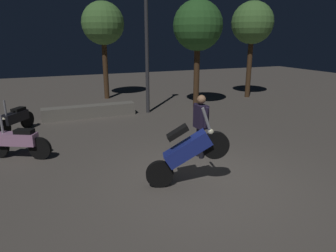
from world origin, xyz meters
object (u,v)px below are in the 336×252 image
object	(u,v)px
person_rider_beside	(201,121)
streetlamp_near	(146,23)
motorcycle_blue_foreground	(187,152)
motorcycle_pink_parked_left	(18,142)
motorcycle_black_parked_right	(15,119)

from	to	relation	value
person_rider_beside	streetlamp_near	size ratio (longest dim) A/B	0.29
motorcycle_blue_foreground	person_rider_beside	size ratio (longest dim) A/B	1.03
motorcycle_pink_parked_left	streetlamp_near	world-z (taller)	streetlamp_near
motorcycle_blue_foreground	streetlamp_near	size ratio (longest dim) A/B	0.30
streetlamp_near	person_rider_beside	bearing A→B (deg)	-93.83
motorcycle_blue_foreground	motorcycle_pink_parked_left	distance (m)	4.34
motorcycle_blue_foreground	motorcycle_pink_parked_left	size ratio (longest dim) A/B	1.08
motorcycle_pink_parked_left	streetlamp_near	bearing A→B (deg)	-115.85
motorcycle_blue_foreground	streetlamp_near	distance (m)	6.92
person_rider_beside	motorcycle_blue_foreground	bearing A→B (deg)	50.80
motorcycle_black_parked_right	person_rider_beside	distance (m)	5.97
streetlamp_near	motorcycle_black_parked_right	bearing A→B (deg)	-168.69
motorcycle_black_parked_right	streetlamp_near	distance (m)	5.64
motorcycle_black_parked_right	person_rider_beside	bearing A→B (deg)	82.85
motorcycle_pink_parked_left	streetlamp_near	distance (m)	6.35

